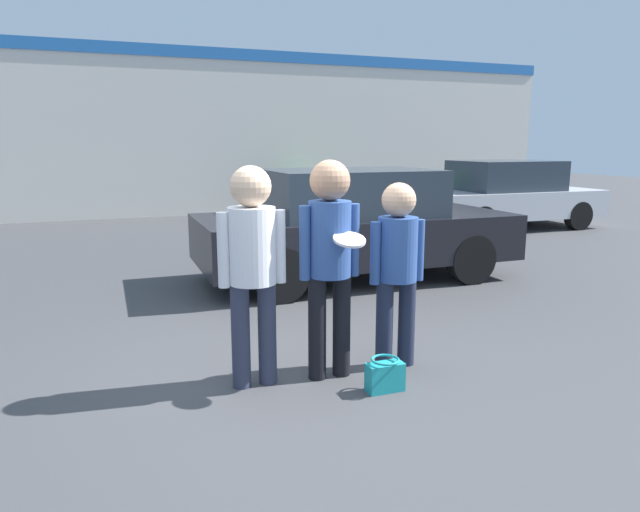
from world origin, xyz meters
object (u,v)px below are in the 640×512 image
Objects in this scene: person_middle_with_frisbee at (330,249)px; handbag at (385,375)px; person_left at (252,255)px; parked_car_far at (506,195)px; shrub at (296,193)px; person_right at (397,260)px; parked_car_near at (354,225)px.

person_middle_with_frisbee is 1.11m from handbag.
person_left is at bearing 152.57° from handbag.
person_left is 0.42× the size of parked_car_far.
person_right is at bearing -103.80° from shrub.
person_left is at bearing 174.59° from person_middle_with_frisbee.
handbag is (-3.00, -11.33, -0.46)m from shrub.
parked_car_near is 1.05× the size of parked_car_far.
person_left is 0.40× the size of parked_car_near.
person_right reaches higher than parked_car_far.
handbag is at bearing -104.82° from shrub.
parked_car_near reaches higher than shrub.
parked_car_far is (6.44, 6.65, -0.19)m from person_right.
person_middle_with_frisbee reaches higher than person_right.
parked_car_near is 15.00× the size of handbag.
person_left is 11.55m from shrub.
person_middle_with_frisbee is 9.73m from parked_car_far.
person_middle_with_frisbee is at bearing -178.21° from person_right.
person_right is 1.38× the size of shrub.
shrub is at bearing 73.13° from person_middle_with_frisbee.
parked_car_far is 3.63× the size of shrub.
person_right reaches higher than handbag.
handbag is at bearing -126.01° from person_right.
parked_car_far is 9.83m from handbag.
person_middle_with_frisbee is 0.65m from person_right.
shrub is (3.31, 10.91, -0.51)m from person_middle_with_frisbee.
parked_car_far is at bearing 46.39° from handbag.
parked_car_far is at bearing 43.33° from person_middle_with_frisbee.
person_right is (1.27, -0.04, -0.12)m from person_left.
parked_car_near is (1.65, 3.22, -0.31)m from person_middle_with_frisbee.
person_middle_with_frisbee is 11.41m from shrub.
parked_car_far is at bearing 40.63° from person_left.
handbag is (-6.76, -7.10, -0.64)m from parked_car_far.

